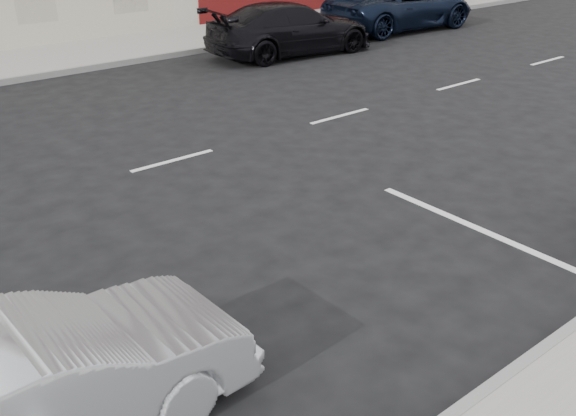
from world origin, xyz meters
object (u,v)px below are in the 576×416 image
sedan_silver (32,391)px  suv_far (401,6)px  car_far (290,28)px  fire_hydrant (378,0)px

sedan_silver → suv_far: suv_far is taller
sedan_silver → car_far: car_far is taller
suv_far → car_far: suv_far is taller
fire_hydrant → car_far: car_far is taller
suv_far → car_far: bearing=100.7°
fire_hydrant → suv_far: bearing=-121.7°
sedan_silver → suv_far: bearing=-58.4°
suv_far → car_far: 5.53m
fire_hydrant → suv_far: suv_far is taller
sedan_silver → car_far: 15.05m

